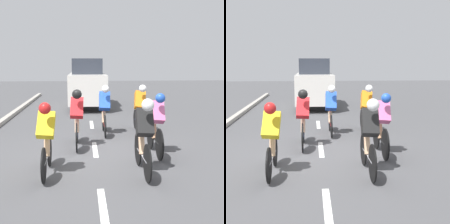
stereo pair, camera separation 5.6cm
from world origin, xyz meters
TOP-DOWN VIEW (x-y plane):
  - ground_plane at (0.00, 0.00)m, footprint 60.00×60.00m
  - lane_stripe_near at (0.00, 2.98)m, footprint 0.12×1.40m
  - lane_stripe_mid at (0.00, -0.22)m, footprint 0.12×1.40m
  - lane_stripe_far at (0.00, -3.42)m, footprint 0.12×1.40m
  - cyclist_orange at (-1.45, -2.03)m, footprint 0.40×1.60m
  - cyclist_black at (-0.88, 1.61)m, footprint 0.35×1.70m
  - cyclist_red at (0.44, -0.44)m, footprint 0.34×1.67m
  - cyclist_yellow at (0.99, 1.50)m, footprint 0.35×1.63m
  - cyclist_blue at (-0.35, -1.84)m, footprint 0.35×1.63m
  - cyclist_pink at (-1.41, 0.36)m, footprint 0.36×1.70m
  - support_car at (0.09, -7.87)m, footprint 1.70×4.30m

SIDE VIEW (x-z plane):
  - ground_plane at x=0.00m, z-range 0.00..0.00m
  - lane_stripe_near at x=0.00m, z-range 0.00..0.01m
  - lane_stripe_mid at x=0.00m, z-range 0.00..0.01m
  - lane_stripe_far at x=0.00m, z-range 0.00..0.01m
  - cyclist_yellow at x=0.99m, z-range 0.04..1.50m
  - cyclist_pink at x=-1.41m, z-range 0.03..1.52m
  - cyclist_blue at x=-0.35m, z-range 0.04..1.55m
  - cyclist_black at x=-0.88m, z-range 0.04..1.56m
  - cyclist_red at x=0.44m, z-range 0.04..1.56m
  - cyclist_orange at x=-1.45m, z-range 0.05..1.56m
  - support_car at x=0.09m, z-range -0.01..2.34m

